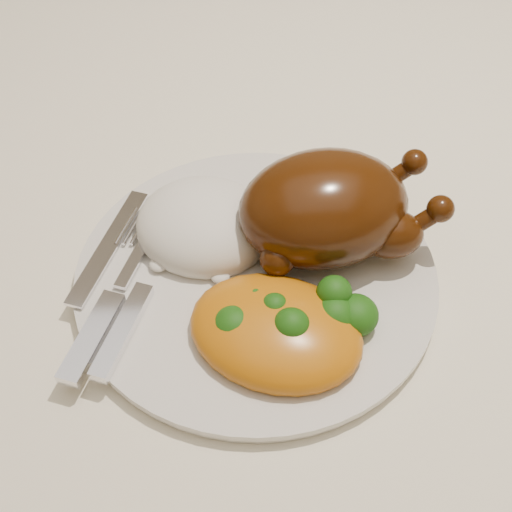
{
  "coord_description": "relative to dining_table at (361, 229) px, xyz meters",
  "views": [
    {
      "loc": [
        -0.12,
        -0.53,
        1.22
      ],
      "look_at": [
        -0.11,
        -0.16,
        0.8
      ],
      "focal_mm": 50.0,
      "sensor_mm": 36.0,
      "label": 1
    }
  ],
  "objects": [
    {
      "name": "dinner_plate",
      "position": [
        -0.11,
        -0.16,
        0.11
      ],
      "size": [
        0.34,
        0.34,
        0.01
      ],
      "primitive_type": "cylinder",
      "rotation": [
        0.0,
        0.0,
        0.18
      ],
      "color": "silver",
      "rests_on": "tablecloth"
    },
    {
      "name": "tablecloth",
      "position": [
        0.0,
        0.0,
        0.07
      ],
      "size": [
        1.73,
        1.03,
        0.18
      ],
      "color": "white",
      "rests_on": "dining_table"
    },
    {
      "name": "floor",
      "position": [
        0.0,
        0.0,
        -0.67
      ],
      "size": [
        4.0,
        4.0,
        0.0
      ],
      "primitive_type": "plane",
      "color": "#4F2E1B",
      "rests_on": "ground"
    },
    {
      "name": "cutlery",
      "position": [
        -0.23,
        -0.19,
        0.12
      ],
      "size": [
        0.07,
        0.2,
        0.01
      ],
      "rotation": [
        0.0,
        0.0,
        -0.31
      ],
      "color": "silver",
      "rests_on": "dinner_plate"
    },
    {
      "name": "rice_mound",
      "position": [
        -0.16,
        -0.11,
        0.13
      ],
      "size": [
        0.14,
        0.13,
        0.06
      ],
      "rotation": [
        0.0,
        0.0,
        -0.25
      ],
      "color": "white",
      "rests_on": "dinner_plate"
    },
    {
      "name": "dining_table",
      "position": [
        0.0,
        0.0,
        0.0
      ],
      "size": [
        1.6,
        0.9,
        0.76
      ],
      "color": "brown",
      "rests_on": "floor"
    },
    {
      "name": "mac_and_cheese",
      "position": [
        -0.09,
        -0.22,
        0.13
      ],
      "size": [
        0.16,
        0.14,
        0.05
      ],
      "rotation": [
        0.0,
        0.0,
        -0.37
      ],
      "color": "orange",
      "rests_on": "dinner_plate"
    },
    {
      "name": "roast_chicken",
      "position": [
        -0.06,
        -0.12,
        0.16
      ],
      "size": [
        0.18,
        0.13,
        0.09
      ],
      "rotation": [
        0.0,
        0.0,
        0.21
      ],
      "color": "#421D07",
      "rests_on": "dinner_plate"
    }
  ]
}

